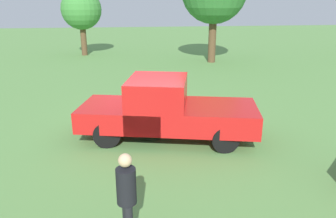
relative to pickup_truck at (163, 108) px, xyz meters
name	(u,v)px	position (x,y,z in m)	size (l,w,h in m)	color
ground_plane	(149,128)	(0.38, -0.86, -0.92)	(80.00, 80.00, 0.00)	#5B8C47
pickup_truck	(163,108)	(0.00, 0.00, 0.00)	(5.33, 2.98, 1.79)	black
person_bystander	(127,195)	(1.10, 4.36, 0.01)	(0.37, 0.37, 1.67)	black
tree_back_right	(81,10)	(3.98, -15.80, 2.26)	(2.81, 2.81, 4.62)	brown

